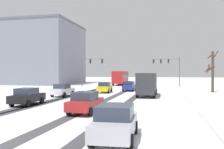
{
  "coord_description": "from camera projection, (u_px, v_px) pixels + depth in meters",
  "views": [
    {
      "loc": [
        7.49,
        -8.74,
        3.09
      ],
      "look_at": [
        0.0,
        24.99,
        2.8
      ],
      "focal_mm": 38.5,
      "sensor_mm": 36.0,
      "label": 1
    }
  ],
  "objects": [
    {
      "name": "wheel_track_left_lane",
      "position": [
        64.0,
        98.0,
        28.52
      ],
      "size": [
        0.9,
        39.28,
        0.01
      ],
      "primitive_type": "cube",
      "color": "#424247",
      "rests_on": "ground"
    },
    {
      "name": "wheel_track_right_lane",
      "position": [
        107.0,
        99.0,
        27.39
      ],
      "size": [
        0.95,
        39.28,
        0.01
      ],
      "primitive_type": "cube",
      "color": "#424247",
      "rests_on": "ground"
    },
    {
      "name": "wheel_track_center",
      "position": [
        59.0,
        98.0,
        28.67
      ],
      "size": [
        1.08,
        39.28,
        0.01
      ],
      "primitive_type": "cube",
      "color": "#424247",
      "rests_on": "ground"
    },
    {
      "name": "wheel_track_oncoming",
      "position": [
        131.0,
        100.0,
        26.79
      ],
      "size": [
        0.85,
        39.28,
        0.01
      ],
      "primitive_type": "cube",
      "color": "#424247",
      "rests_on": "ground"
    },
    {
      "name": "sidewalk_kerb_right",
      "position": [
        212.0,
        104.0,
        23.27
      ],
      "size": [
        4.0,
        39.28,
        0.12
      ],
      "primitive_type": "cube",
      "color": "white",
      "rests_on": "ground"
    },
    {
      "name": "traffic_signal_far_right",
      "position": [
        168.0,
        65.0,
        53.15
      ],
      "size": [
        6.02,
        0.66,
        6.5
      ],
      "color": "#56565B",
      "rests_on": "ground"
    },
    {
      "name": "traffic_signal_far_left",
      "position": [
        89.0,
        66.0,
        52.8
      ],
      "size": [
        4.98,
        0.39,
        6.5
      ],
      "color": "#56565B",
      "rests_on": "ground"
    },
    {
      "name": "car_blue_lead",
      "position": [
        129.0,
        86.0,
        40.15
      ],
      "size": [
        1.94,
        4.16,
        1.62
      ],
      "color": "#233899",
      "rests_on": "ground"
    },
    {
      "name": "car_yellow_cab_second",
      "position": [
        105.0,
        87.0,
        36.76
      ],
      "size": [
        2.0,
        4.18,
        1.62
      ],
      "color": "yellow",
      "rests_on": "ground"
    },
    {
      "name": "car_white_third",
      "position": [
        62.0,
        90.0,
        31.29
      ],
      "size": [
        1.93,
        4.15,
        1.62
      ],
      "color": "silver",
      "rests_on": "ground"
    },
    {
      "name": "car_black_fourth",
      "position": [
        27.0,
        96.0,
        22.73
      ],
      "size": [
        1.92,
        4.14,
        1.62
      ],
      "color": "black",
      "rests_on": "ground"
    },
    {
      "name": "car_red_fifth",
      "position": [
        85.0,
        102.0,
        18.29
      ],
      "size": [
        1.92,
        4.15,
        1.62
      ],
      "color": "red",
      "rests_on": "ground"
    },
    {
      "name": "car_silver_sixth",
      "position": [
        115.0,
        122.0,
        10.95
      ],
      "size": [
        1.98,
        4.18,
        1.62
      ],
      "color": "#B7BABF",
      "rests_on": "ground"
    },
    {
      "name": "bus_oncoming",
      "position": [
        121.0,
        77.0,
        59.91
      ],
      "size": [
        2.87,
        11.06,
        3.38
      ],
      "color": "#B21E1E",
      "rests_on": "ground"
    },
    {
      "name": "box_truck_delivery",
      "position": [
        147.0,
        84.0,
        31.33
      ],
      "size": [
        2.37,
        7.42,
        3.02
      ],
      "color": "slate",
      "rests_on": "ground"
    },
    {
      "name": "bare_tree_sidewalk_far",
      "position": [
        212.0,
        70.0,
        37.49
      ],
      "size": [
        2.1,
        1.73,
        6.5
      ],
      "color": "#4C3828",
      "rests_on": "ground"
    },
    {
      "name": "office_building_far_left_block",
      "position": [
        35.0,
        54.0,
        66.3
      ],
      "size": [
        23.46,
        19.35,
        16.4
      ],
      "color": "gray",
      "rests_on": "ground"
    }
  ]
}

